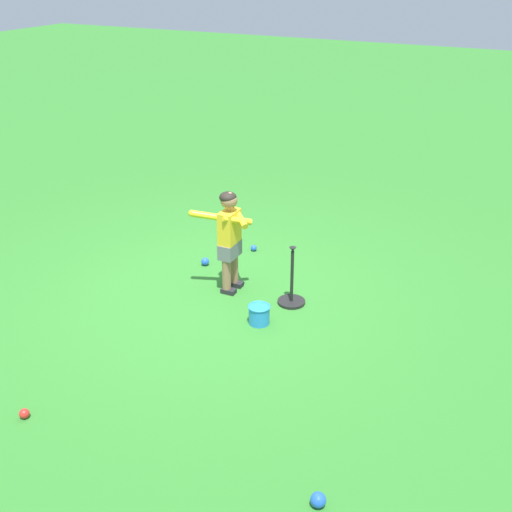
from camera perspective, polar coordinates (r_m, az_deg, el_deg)
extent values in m
plane|color=#2D7528|center=(6.79, -3.77, -3.14)|extent=(40.00, 40.00, 0.00)
cube|color=#232328|center=(6.88, -1.78, -2.47)|extent=(0.09, 0.15, 0.05)
cylinder|color=#996B4C|center=(6.80, -1.95, -1.06)|extent=(0.09, 0.09, 0.34)
cube|color=#232328|center=(6.75, -2.43, -3.08)|extent=(0.09, 0.15, 0.05)
cylinder|color=#996B4C|center=(6.67, -2.61, -1.65)|extent=(0.09, 0.09, 0.34)
cube|color=slate|center=(6.63, -2.32, 0.58)|extent=(0.27, 0.16, 0.16)
cube|color=yellow|center=(6.53, -2.35, 2.57)|extent=(0.25, 0.16, 0.34)
sphere|color=#996B4C|center=(6.42, -2.40, 4.92)|extent=(0.17, 0.17, 0.17)
ellipsoid|color=black|center=(6.41, -2.48, 5.18)|extent=(0.18, 0.18, 0.11)
sphere|color=yellow|center=(6.43, -1.26, 3.11)|extent=(0.04, 0.04, 0.04)
cylinder|color=black|center=(6.43, -2.07, 3.23)|extent=(0.08, 0.14, 0.05)
cylinder|color=yellow|center=(6.45, -4.18, 3.54)|extent=(0.20, 0.34, 0.11)
sphere|color=yellow|center=(6.46, -5.67, 3.76)|extent=(0.07, 0.07, 0.07)
cylinder|color=yellow|center=(6.47, -1.41, 3.36)|extent=(0.25, 0.27, 0.14)
cylinder|color=yellow|center=(6.41, -1.68, 3.16)|extent=(0.26, 0.26, 0.14)
sphere|color=blue|center=(7.67, -0.20, 0.71)|extent=(0.07, 0.07, 0.07)
sphere|color=blue|center=(7.34, -4.49, -0.50)|extent=(0.09, 0.09, 0.09)
sphere|color=red|center=(5.38, -19.70, -12.91)|extent=(0.08, 0.08, 0.08)
sphere|color=blue|center=(4.45, 5.49, -20.56)|extent=(0.10, 0.10, 0.10)
cylinder|color=black|center=(6.57, 3.12, -4.04)|extent=(0.28, 0.28, 0.03)
cylinder|color=black|center=(6.43, 3.18, -1.79)|extent=(0.03, 0.03, 0.55)
cone|color=black|center=(6.30, 3.25, 0.60)|extent=(0.07, 0.07, 0.04)
cylinder|color=#2884DB|center=(6.19, 0.28, -5.20)|extent=(0.20, 0.20, 0.18)
torus|color=#2884DB|center=(6.14, 0.28, -4.48)|extent=(0.22, 0.22, 0.02)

